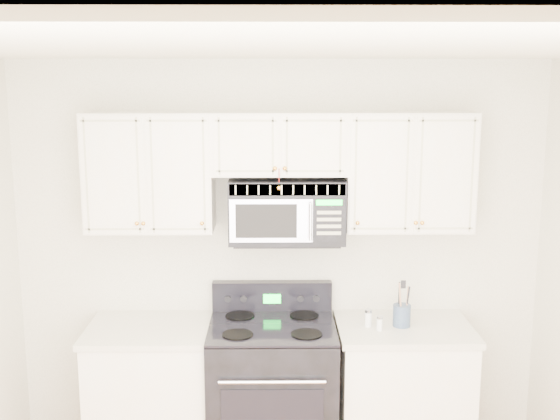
{
  "coord_description": "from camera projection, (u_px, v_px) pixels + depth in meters",
  "views": [
    {
      "loc": [
        -0.04,
        -2.82,
        2.5
      ],
      "look_at": [
        0.0,
        1.3,
        1.7
      ],
      "focal_mm": 45.0,
      "sensor_mm": 36.0,
      "label": 1
    }
  ],
  "objects": [
    {
      "name": "range",
      "position": [
        272.0,
        391.0,
        4.54
      ],
      "size": [
        0.8,
        0.73,
        1.13
      ],
      "color": "black",
      "rests_on": "ground"
    },
    {
      "name": "base_cabinet_left",
      "position": [
        157.0,
        398.0,
        4.57
      ],
      "size": [
        0.86,
        0.65,
        0.92
      ],
      "color": "silver",
      "rests_on": "ground"
    },
    {
      "name": "microwave",
      "position": [
        287.0,
        210.0,
        4.47
      ],
      "size": [
        0.73,
        0.42,
        0.4
      ],
      "color": "black",
      "rests_on": "ground"
    },
    {
      "name": "base_cabinet_right",
      "position": [
        402.0,
        397.0,
        4.59
      ],
      "size": [
        0.86,
        0.65,
        0.92
      ],
      "color": "silver",
      "rests_on": "ground"
    },
    {
      "name": "shaker_salt",
      "position": [
        368.0,
        318.0,
        4.46
      ],
      "size": [
        0.05,
        0.05,
        0.11
      ],
      "color": "white",
      "rests_on": "base_cabinet_right"
    },
    {
      "name": "room",
      "position": [
        283.0,
        360.0,
        3.0
      ],
      "size": [
        3.51,
        3.51,
        2.61
      ],
      "color": "#9B623E",
      "rests_on": "ground"
    },
    {
      "name": "utensil_crock",
      "position": [
        402.0,
        315.0,
        4.47
      ],
      "size": [
        0.11,
        0.11,
        0.3
      ],
      "color": "#3D576D",
      "rests_on": "base_cabinet_right"
    },
    {
      "name": "shaker_pepper",
      "position": [
        379.0,
        323.0,
        4.39
      ],
      "size": [
        0.04,
        0.04,
        0.09
      ],
      "color": "white",
      "rests_on": "base_cabinet_right"
    },
    {
      "name": "upper_cabinets",
      "position": [
        280.0,
        166.0,
        4.44
      ],
      "size": [
        2.44,
        0.37,
        0.75
      ],
      "color": "silver",
      "rests_on": "ground"
    }
  ]
}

